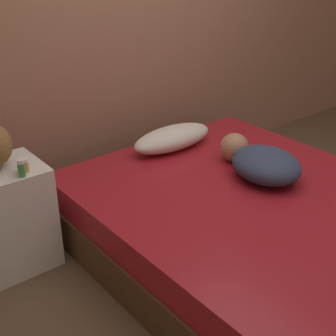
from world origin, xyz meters
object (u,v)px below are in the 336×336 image
object	(u,v)px
person_lying	(261,162)
bottle_green	(21,168)
bottle_amber	(23,166)
pillow	(173,138)

from	to	relation	value
person_lying	bottle_green	size ratio (longest dim) A/B	6.89
person_lying	bottle_amber	xyz separation A→B (m)	(-1.27, 0.57, 0.14)
person_lying	pillow	bearing A→B (deg)	111.23
person_lying	bottle_green	distance (m)	1.41
pillow	bottle_amber	bearing A→B (deg)	-175.19
pillow	bottle_amber	distance (m)	1.13
pillow	bottle_green	distance (m)	1.16
bottle_green	bottle_amber	size ratio (longest dim) A/B	1.27
person_lying	bottle_green	world-z (taller)	bottle_green
pillow	person_lying	distance (m)	0.68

